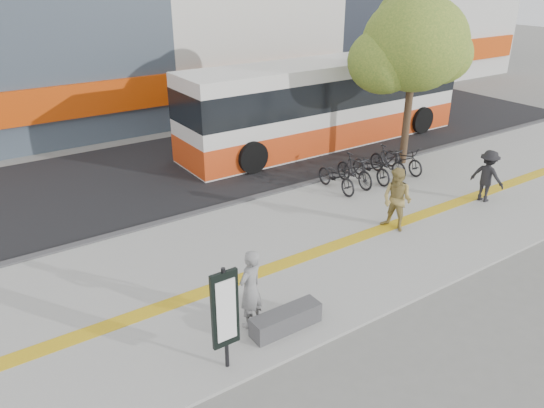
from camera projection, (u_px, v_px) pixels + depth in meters
ground at (341, 271)px, 13.44m from camera, size 120.00×120.00×0.00m
sidewalk at (306, 246)px, 14.55m from camera, size 40.00×7.00×0.08m
tactile_strip at (317, 252)px, 14.16m from camera, size 40.00×0.45×0.01m
street at (188, 168)px, 20.21m from camera, size 40.00×8.00×0.06m
curb at (241, 202)px, 17.18m from camera, size 40.00×0.25×0.14m
bench at (286, 320)px, 11.08m from camera, size 1.60×0.45×0.45m
signboard at (225, 311)px, 9.60m from camera, size 0.55×0.10×2.20m
street_tree at (412, 45)px, 18.85m from camera, size 4.40×3.80×6.31m
bus at (326, 105)px, 22.37m from camera, size 13.15×3.12×3.50m
bicycle_row at (372, 167)px, 18.66m from camera, size 3.99×1.95×1.12m
seated_woman at (250, 289)px, 10.95m from camera, size 0.76×0.63×1.80m
pedestrian_tan at (397, 200)px, 15.01m from camera, size 0.90×1.05×1.87m
pedestrian_dark at (487, 176)px, 16.93m from camera, size 0.81×1.20×1.72m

